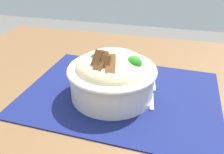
{
  "coord_description": "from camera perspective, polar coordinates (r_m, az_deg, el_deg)",
  "views": [
    {
      "loc": [
        0.13,
        -0.49,
        1.11
      ],
      "look_at": [
        0.01,
        -0.02,
        0.83
      ],
      "focal_mm": 38.11,
      "sensor_mm": 36.0,
      "label": 1
    }
  ],
  "objects": [
    {
      "name": "table",
      "position": [
        0.66,
        -0.66,
        -10.15
      ],
      "size": [
        1.06,
        0.83,
        0.78
      ],
      "color": "brown",
      "rests_on": "ground_plane"
    },
    {
      "name": "fork",
      "position": [
        0.6,
        9.41,
        -3.65
      ],
      "size": [
        0.03,
        0.13,
        0.0
      ],
      "color": "silver",
      "rests_on": "placemat"
    },
    {
      "name": "placemat",
      "position": [
        0.59,
        2.14,
        -3.88
      ],
      "size": [
        0.48,
        0.36,
        0.0
      ],
      "primitive_type": "cube",
      "rotation": [
        0.0,
        0.0,
        -0.04
      ],
      "color": "#11194C",
      "rests_on": "table"
    },
    {
      "name": "bowl",
      "position": [
        0.55,
        0.0,
        0.48
      ],
      "size": [
        0.23,
        0.23,
        0.13
      ],
      "color": "silver",
      "rests_on": "placemat"
    }
  ]
}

